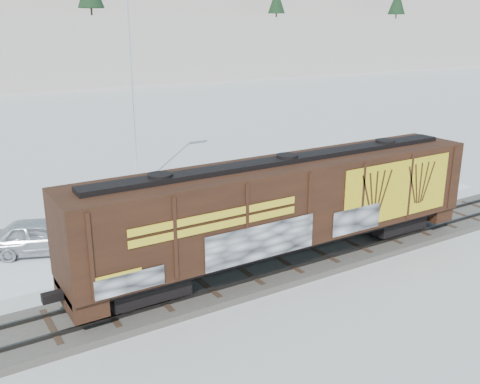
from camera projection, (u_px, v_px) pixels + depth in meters
ground at (246, 279)px, 22.55m from camera, size 500.00×500.00×0.00m
rail_track at (246, 275)px, 22.51m from camera, size 50.00×3.40×0.43m
parking_strip at (171, 225)px, 28.63m from camera, size 40.00×8.00×0.03m
hopper_railcar at (286, 204)px, 22.67m from camera, size 18.98×3.06×4.59m
flagpole at (135, 112)px, 33.65m from camera, size 2.30×0.90×13.28m
car_silver at (41, 236)px, 24.82m from camera, size 5.32×3.67×1.68m
car_white at (192, 205)px, 29.23m from camera, size 5.25×2.80×1.65m
car_dark at (338, 188)px, 32.45m from camera, size 5.27×2.17×1.52m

